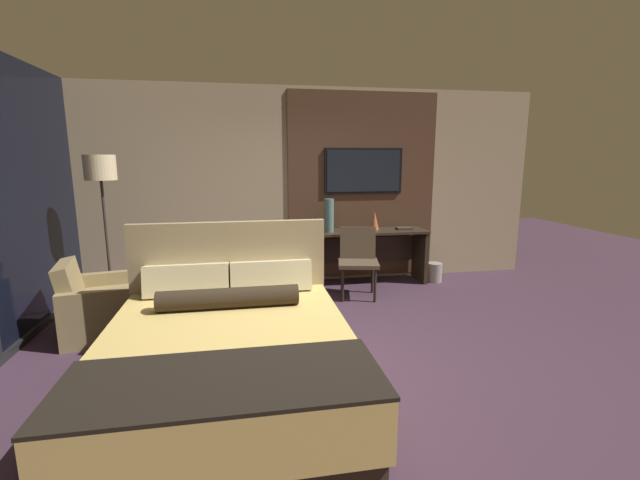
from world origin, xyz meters
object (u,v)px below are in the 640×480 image
(desk, at_px, (366,247))
(tv, at_px, (364,171))
(bed, at_px, (229,359))
(vase_tall, at_px, (329,216))
(floor_lamp, at_px, (101,181))
(desk_chair, at_px, (358,255))
(book, at_px, (404,228))
(waste_bin, at_px, (434,272))
(armchair_by_window, at_px, (103,308))
(vase_short, at_px, (375,221))

(desk, bearing_deg, tv, 90.00)
(bed, relative_size, vase_tall, 4.67)
(floor_lamp, height_order, vase_tall, floor_lamp)
(desk, bearing_deg, desk_chair, -116.64)
(book, bearing_deg, floor_lamp, -170.80)
(waste_bin, bearing_deg, bed, -137.12)
(book, distance_m, waste_bin, 0.82)
(bed, distance_m, desk_chair, 2.82)
(desk, bearing_deg, floor_lamp, -168.31)
(desk_chair, xyz_separation_m, waste_bin, (1.30, 0.41, -0.41))
(bed, relative_size, waste_bin, 7.78)
(desk, bearing_deg, book, -6.24)
(armchair_by_window, distance_m, waste_bin, 4.41)
(desk, xyz_separation_m, tv, (-0.00, 0.22, 1.10))
(armchair_by_window, bearing_deg, vase_short, -79.93)
(desk, xyz_separation_m, book, (0.55, -0.06, 0.27))
(vase_tall, bearing_deg, bed, -115.53)
(armchair_by_window, bearing_deg, book, -83.13)
(vase_tall, xyz_separation_m, waste_bin, (1.59, -0.07, -0.88))
(tv, bearing_deg, waste_bin, -19.47)
(desk, distance_m, floor_lamp, 3.54)
(bed, relative_size, desk, 1.27)
(armchair_by_window, bearing_deg, desk_chair, -87.08)
(book, height_order, waste_bin, book)
(vase_short, distance_m, book, 0.45)
(bed, xyz_separation_m, armchair_by_window, (-1.33, 1.55, -0.08))
(tv, relative_size, desk_chair, 1.28)
(armchair_by_window, bearing_deg, vase_tall, -76.54)
(desk, bearing_deg, armchair_by_window, -158.06)
(waste_bin, bearing_deg, tv, 160.53)
(tv, xyz_separation_m, vase_tall, (-0.57, -0.29, -0.61))
(vase_tall, height_order, book, vase_tall)
(vase_short, bearing_deg, book, -9.20)
(tv, distance_m, vase_tall, 0.88)
(desk_chair, height_order, book, desk_chair)
(desk_chair, height_order, vase_short, vase_short)
(floor_lamp, relative_size, waste_bin, 6.60)
(bed, distance_m, vase_tall, 3.15)
(floor_lamp, bearing_deg, desk, 11.69)
(armchair_by_window, height_order, vase_tall, vase_tall)
(vase_tall, distance_m, book, 1.14)
(bed, bearing_deg, waste_bin, 42.88)
(armchair_by_window, xyz_separation_m, vase_short, (3.35, 1.31, 0.65))
(floor_lamp, xyz_separation_m, waste_bin, (4.33, 0.54, -1.42))
(tv, height_order, vase_tall, tv)
(bed, xyz_separation_m, desk, (1.90, 2.85, 0.18))
(desk, height_order, vase_tall, vase_tall)
(vase_tall, bearing_deg, desk_chair, -58.18)
(armchair_by_window, bearing_deg, waste_bin, -86.06)
(book, bearing_deg, vase_short, 170.80)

